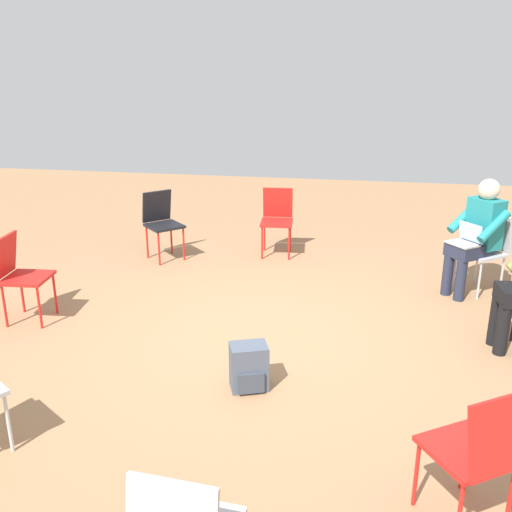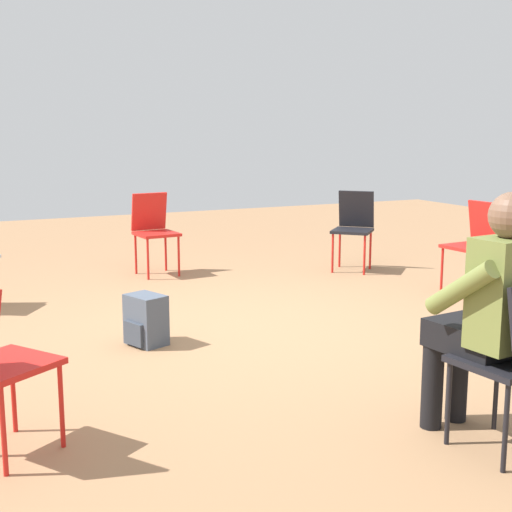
{
  "view_description": "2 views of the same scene",
  "coord_description": "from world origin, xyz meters",
  "px_view_note": "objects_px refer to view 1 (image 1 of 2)",
  "views": [
    {
      "loc": [
        0.81,
        -4.56,
        2.38
      ],
      "look_at": [
        0.02,
        -0.26,
        0.88
      ],
      "focal_mm": 40.0,
      "sensor_mm": 36.0,
      "label": 1
    },
    {
      "loc": [
        4.81,
        -2.19,
        1.52
      ],
      "look_at": [
        -0.29,
        0.23,
        0.5
      ],
      "focal_mm": 50.0,
      "sensor_mm": 36.0,
      "label": 2
    }
  ],
  "objects_px": {
    "chair_north": "(277,216)",
    "person_with_laptop": "(477,231)",
    "backpack_near_laptop_user": "(249,369)",
    "chair_northwest": "(162,220)",
    "chair_northeast": "(486,247)",
    "chair_west": "(19,272)",
    "chair_southeast": "(479,449)"
  },
  "relations": [
    {
      "from": "chair_west",
      "to": "person_with_laptop",
      "type": "height_order",
      "value": "person_with_laptop"
    },
    {
      "from": "chair_northwest",
      "to": "backpack_near_laptop_user",
      "type": "bearing_deg",
      "value": 75.19
    },
    {
      "from": "chair_west",
      "to": "chair_north",
      "type": "height_order",
      "value": "same"
    },
    {
      "from": "chair_northeast",
      "to": "chair_northwest",
      "type": "distance_m",
      "value": 3.81
    },
    {
      "from": "chair_northeast",
      "to": "chair_southeast",
      "type": "bearing_deg",
      "value": 130.54
    },
    {
      "from": "chair_southeast",
      "to": "person_with_laptop",
      "type": "distance_m",
      "value": 3.49
    },
    {
      "from": "chair_north",
      "to": "person_with_laptop",
      "type": "distance_m",
      "value": 2.46
    },
    {
      "from": "chair_northeast",
      "to": "backpack_near_laptop_user",
      "type": "height_order",
      "value": "chair_northeast"
    },
    {
      "from": "backpack_near_laptop_user",
      "to": "chair_west",
      "type": "bearing_deg",
      "value": 161.25
    },
    {
      "from": "chair_north",
      "to": "chair_northeast",
      "type": "bearing_deg",
      "value": 155.73
    },
    {
      "from": "chair_north",
      "to": "person_with_laptop",
      "type": "height_order",
      "value": "person_with_laptop"
    },
    {
      "from": "chair_west",
      "to": "chair_northwest",
      "type": "xyz_separation_m",
      "value": [
        0.7,
        2.02,
        0.0
      ]
    },
    {
      "from": "chair_northeast",
      "to": "backpack_near_laptop_user",
      "type": "xyz_separation_m",
      "value": [
        -2.12,
        -2.4,
        -0.34
      ]
    },
    {
      "from": "chair_west",
      "to": "chair_southeast",
      "type": "bearing_deg",
      "value": 57.78
    },
    {
      "from": "chair_north",
      "to": "backpack_near_laptop_user",
      "type": "distance_m",
      "value": 3.28
    },
    {
      "from": "chair_northwest",
      "to": "backpack_near_laptop_user",
      "type": "distance_m",
      "value": 3.29
    },
    {
      "from": "chair_northwest",
      "to": "chair_northeast",
      "type": "bearing_deg",
      "value": 128.25
    },
    {
      "from": "chair_southeast",
      "to": "chair_north",
      "type": "distance_m",
      "value": 4.71
    },
    {
      "from": "chair_west",
      "to": "backpack_near_laptop_user",
      "type": "distance_m",
      "value": 2.52
    },
    {
      "from": "chair_west",
      "to": "chair_northwest",
      "type": "relative_size",
      "value": 1.0
    },
    {
      "from": "chair_northeast",
      "to": "chair_north",
      "type": "distance_m",
      "value": 2.53
    },
    {
      "from": "chair_northeast",
      "to": "person_with_laptop",
      "type": "relative_size",
      "value": 0.69
    },
    {
      "from": "chair_northwest",
      "to": "chair_north",
      "type": "distance_m",
      "value": 1.46
    },
    {
      "from": "chair_northeast",
      "to": "person_with_laptop",
      "type": "xyz_separation_m",
      "value": [
        -0.13,
        -0.11,
        0.2
      ]
    },
    {
      "from": "chair_west",
      "to": "chair_northeast",
      "type": "relative_size",
      "value": 1.0
    },
    {
      "from": "chair_north",
      "to": "chair_northwest",
      "type": "bearing_deg",
      "value": 12.36
    },
    {
      "from": "chair_southeast",
      "to": "backpack_near_laptop_user",
      "type": "bearing_deg",
      "value": 107.92
    },
    {
      "from": "chair_northwest",
      "to": "backpack_near_laptop_user",
      "type": "height_order",
      "value": "chair_northwest"
    },
    {
      "from": "chair_west",
      "to": "chair_northwest",
      "type": "height_order",
      "value": "same"
    },
    {
      "from": "person_with_laptop",
      "to": "chair_north",
      "type": "bearing_deg",
      "value": 28.67
    },
    {
      "from": "person_with_laptop",
      "to": "backpack_near_laptop_user",
      "type": "relative_size",
      "value": 3.44
    },
    {
      "from": "chair_southeast",
      "to": "chair_north",
      "type": "relative_size",
      "value": 1.0
    }
  ]
}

